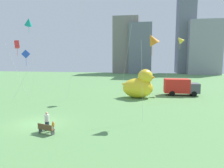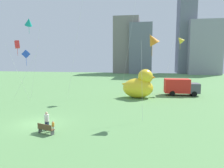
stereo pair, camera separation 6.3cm
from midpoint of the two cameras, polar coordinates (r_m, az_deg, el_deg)
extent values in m
plane|color=#5E9153|center=(22.90, -19.25, -9.94)|extent=(140.00, 140.00, 0.00)
cube|color=brown|center=(19.61, -17.34, -11.50)|extent=(1.63, 0.90, 0.06)
cube|color=brown|center=(19.40, -17.78, -10.93)|extent=(1.51, 0.53, 0.45)
cube|color=#47474C|center=(20.15, -18.77, -11.71)|extent=(0.19, 0.38, 0.39)
cube|color=#47474C|center=(19.22, -15.78, -12.54)|extent=(0.19, 0.38, 0.39)
cylinder|color=#38476B|center=(20.51, -17.42, -10.66)|extent=(0.19, 0.19, 0.84)
cylinder|color=#38476B|center=(20.42, -16.88, -10.72)|extent=(0.19, 0.19, 0.84)
cylinder|color=white|center=(20.26, -17.23, -8.72)|extent=(0.42, 0.42, 0.63)
sphere|color=#D8AD8C|center=(20.15, -17.28, -7.53)|extent=(0.24, 0.24, 0.24)
cylinder|color=silver|center=(20.09, -15.75, -11.54)|extent=(0.11, 0.11, 0.47)
cylinder|color=silver|center=(20.04, -15.44, -11.57)|extent=(0.11, 0.11, 0.47)
cylinder|color=gold|center=(19.94, -15.63, -10.44)|extent=(0.23, 0.23, 0.35)
sphere|color=#D8AD8C|center=(19.87, -15.66, -9.77)|extent=(0.14, 0.14, 0.14)
ellipsoid|color=yellow|center=(34.74, 6.90, -1.08)|extent=(4.90, 3.63, 3.20)
sphere|color=yellow|center=(34.49, 8.90, 1.98)|extent=(2.39, 2.39, 2.39)
cone|color=orange|center=(34.51, 10.68, 1.75)|extent=(1.07, 1.07, 1.07)
cone|color=yellow|center=(34.82, 3.41, -0.14)|extent=(1.46, 1.28, 1.54)
cube|color=red|center=(38.49, 16.96, -0.46)|extent=(4.29, 2.49, 2.40)
cube|color=#4C4C56|center=(39.17, 21.12, -1.03)|extent=(1.73, 2.37, 1.68)
cylinder|color=black|center=(39.24, 20.78, -2.24)|extent=(1.01, 2.44, 0.90)
cylinder|color=black|center=(38.52, 15.60, -2.21)|extent=(1.01, 2.44, 0.90)
cube|color=gray|center=(90.33, 3.82, 10.31)|extent=(10.21, 9.33, 22.83)
cube|color=slate|center=(88.93, 7.66, 9.36)|extent=(8.81, 11.23, 19.88)
cube|color=slate|center=(94.86, 19.20, 15.60)|extent=(6.32, 10.93, 41.99)
cube|color=gray|center=(89.52, 23.36, 8.96)|extent=(11.89, 8.47, 20.33)
cylinder|color=silver|center=(36.01, -19.96, 5.75)|extent=(2.39, 0.37, 11.86)
cone|color=teal|center=(35.45, -21.61, 15.28)|extent=(1.82, 1.85, 1.50)
cylinder|color=teal|center=(35.33, -21.54, 13.84)|extent=(0.04, 0.04, 1.60)
cylinder|color=silver|center=(35.56, -22.57, 1.73)|extent=(2.80, 2.58, 7.06)
cube|color=blue|center=(33.58, -22.25, 7.48)|extent=(1.25, 0.38, 1.27)
cylinder|color=blue|center=(33.58, -22.18, 5.95)|extent=(0.04, 0.04, 1.60)
cylinder|color=silver|center=(40.66, 4.78, 12.56)|extent=(2.81, 4.00, 20.76)
cylinder|color=silver|center=(33.98, -9.46, 12.68)|extent=(3.03, 1.84, 19.76)
cylinder|color=silver|center=(42.12, 14.86, 4.66)|extent=(1.95, 3.74, 9.76)
cone|color=yellow|center=(41.47, 17.82, 11.27)|extent=(1.76, 1.43, 1.55)
cylinder|color=yellow|center=(41.41, 17.77, 10.03)|extent=(0.04, 0.04, 1.60)
cylinder|color=silver|center=(22.43, 7.99, 1.04)|extent=(0.36, 1.98, 8.43)
cone|color=orange|center=(22.54, 10.73, 11.74)|extent=(1.53, 1.14, 1.50)
cylinder|color=orange|center=(22.48, 10.68, 9.45)|extent=(0.04, 0.04, 1.60)
cylinder|color=silver|center=(34.31, -24.06, 2.70)|extent=(2.51, 1.45, 8.53)
cube|color=red|center=(35.71, -24.29, 9.70)|extent=(1.03, 0.98, 1.23)
cylinder|color=red|center=(35.67, -24.21, 8.26)|extent=(0.04, 0.04, 1.60)
camera|label=1|loc=(0.03, -90.07, -0.01)|focal=33.96mm
camera|label=2|loc=(0.03, 89.93, 0.01)|focal=33.96mm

